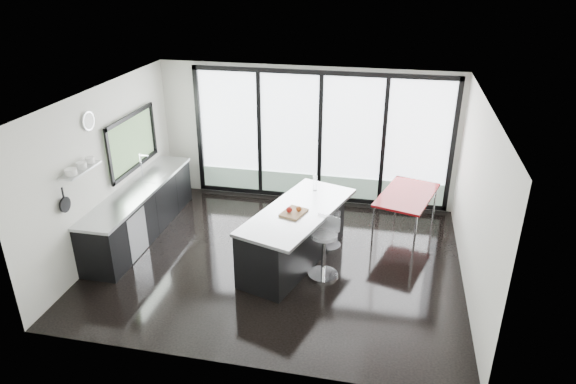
% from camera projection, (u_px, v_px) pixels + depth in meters
% --- Properties ---
extents(floor, '(6.00, 5.00, 0.00)m').
position_uv_depth(floor, '(279.00, 260.00, 8.69)').
color(floor, black).
rests_on(floor, ground).
extents(ceiling, '(6.00, 5.00, 0.00)m').
position_uv_depth(ceiling, '(277.00, 98.00, 7.52)').
color(ceiling, white).
rests_on(ceiling, wall_back).
extents(wall_back, '(6.00, 0.09, 2.80)m').
position_uv_depth(wall_back, '(319.00, 143.00, 10.30)').
color(wall_back, beige).
rests_on(wall_back, ground).
extents(wall_front, '(6.00, 0.00, 2.80)m').
position_uv_depth(wall_front, '(229.00, 271.00, 5.88)').
color(wall_front, beige).
rests_on(wall_front, ground).
extents(wall_left, '(0.26, 5.00, 2.80)m').
position_uv_depth(wall_left, '(114.00, 156.00, 8.84)').
color(wall_left, beige).
rests_on(wall_left, ground).
extents(wall_right, '(0.00, 5.00, 2.80)m').
position_uv_depth(wall_right, '(476.00, 202.00, 7.54)').
color(wall_right, beige).
rests_on(wall_right, ground).
extents(counter_cabinets, '(0.69, 3.24, 1.36)m').
position_uv_depth(counter_cabinets, '(141.00, 211.00, 9.35)').
color(counter_cabinets, black).
rests_on(counter_cabinets, floor).
extents(island, '(1.68, 2.59, 1.27)m').
position_uv_depth(island, '(294.00, 234.00, 8.49)').
color(island, black).
rests_on(island, floor).
extents(bar_stool_near, '(0.61, 0.61, 0.78)m').
position_uv_depth(bar_stool_near, '(324.00, 255.00, 8.12)').
color(bar_stool_near, silver).
rests_on(bar_stool_near, floor).
extents(bar_stool_far, '(0.49, 0.49, 0.68)m').
position_uv_depth(bar_stool_far, '(329.00, 229.00, 8.99)').
color(bar_stool_far, silver).
rests_on(bar_stool_far, floor).
extents(red_table, '(1.22, 1.66, 0.79)m').
position_uv_depth(red_table, '(405.00, 213.00, 9.41)').
color(red_table, maroon).
rests_on(red_table, floor).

